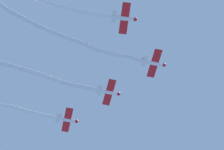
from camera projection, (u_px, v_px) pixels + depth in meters
The scene contains 7 objects.
airplane_lead at pixel (154, 63), 89.16m from camera, with size 4.87×6.22×1.60m.
smoke_trail_lead at pixel (68, 36), 84.47m from camera, with size 21.85×22.25×3.73m.
airplane_left_wing at pixel (109, 92), 92.87m from camera, with size 4.90×6.19×1.60m.
smoke_trail_left_wing at pixel (37, 74), 91.07m from camera, with size 21.36×15.32×1.90m.
airplane_right_wing at pixel (124, 18), 84.29m from camera, with size 4.93×6.37×1.60m.
airplane_slot at pixel (67, 120), 96.33m from camera, with size 4.87×6.22×1.60m.
smoke_trail_slot at pixel (2, 107), 94.65m from camera, with size 20.34×11.70×1.04m.
Camera 1 is at (5.85, -50.97, 5.31)m, focal length 74.67 mm.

